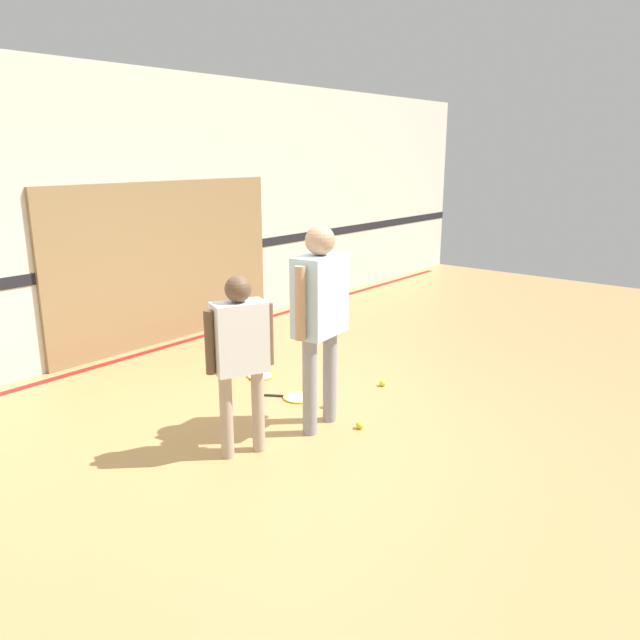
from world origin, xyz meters
The scene contains 12 objects.
ground_plane centered at (0.00, 0.00, 0.00)m, with size 16.00×16.00×0.00m, color tan.
wall_back centered at (0.00, 3.05, 1.60)m, with size 16.00×0.07×3.20m.
wall_panel centered at (1.05, 2.99, 0.97)m, with size 3.26×0.05×1.95m.
floor_stripe centered at (0.00, 2.79, 0.00)m, with size 14.40×0.10×0.01m.
person_instructor centered at (0.24, -0.08, 1.07)m, with size 0.65×0.32×1.72m.
person_student_left centered at (-0.52, 0.07, 0.87)m, with size 0.50×0.36×1.41m.
racket_spare_on_floor centered at (0.80, 1.20, 0.01)m, with size 0.29×0.52×0.03m.
racket_second_spare centered at (0.60, 0.49, 0.01)m, with size 0.43×0.53×0.03m.
tennis_ball_near_instructor centered at (0.42, -0.37, 0.03)m, with size 0.07×0.07×0.07m, color #CCE038.
tennis_ball_by_spare_racket centered at (0.67, 1.15, 0.03)m, with size 0.07×0.07×0.07m, color #CCE038.
tennis_ball_stray_left centered at (1.37, 0.03, 0.03)m, with size 0.07×0.07×0.07m, color #CCE038.
tennis_ball_stray_right centered at (0.59, 0.13, 0.03)m, with size 0.07×0.07×0.07m, color #CCE038.
Camera 1 is at (-3.58, -3.20, 2.29)m, focal length 35.00 mm.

